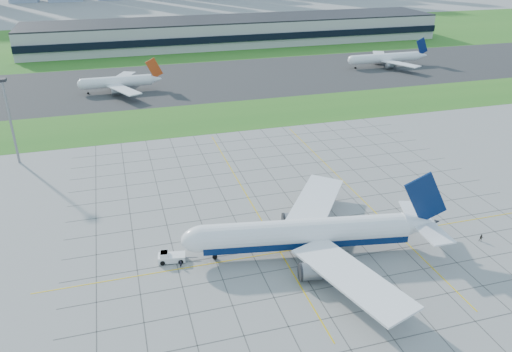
{
  "coord_description": "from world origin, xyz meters",
  "views": [
    {
      "loc": [
        -40.16,
        -86.56,
        60.78
      ],
      "look_at": [
        -8.46,
        21.83,
        7.0
      ],
      "focal_mm": 35.0,
      "sensor_mm": 36.0,
      "label": 1
    }
  ],
  "objects_px": {
    "pushback_tug": "(170,257)",
    "crew_near": "(181,264)",
    "light_mast": "(8,111)",
    "airliner": "(307,233)",
    "crew_far": "(481,238)",
    "distant_jet_1": "(119,82)",
    "distant_jet_2": "(386,58)"
  },
  "relations": [
    {
      "from": "pushback_tug",
      "to": "crew_near",
      "type": "relative_size",
      "value": 5.0
    },
    {
      "from": "light_mast",
      "to": "airliner",
      "type": "height_order",
      "value": "light_mast"
    },
    {
      "from": "crew_far",
      "to": "distant_jet_1",
      "type": "xyz_separation_m",
      "value": [
        -71.69,
        146.17,
        3.63
      ]
    },
    {
      "from": "crew_near",
      "to": "distant_jet_1",
      "type": "relative_size",
      "value": 0.04
    },
    {
      "from": "crew_near",
      "to": "crew_far",
      "type": "bearing_deg",
      "value": -46.03
    },
    {
      "from": "airliner",
      "to": "distant_jet_2",
      "type": "bearing_deg",
      "value": 64.89
    },
    {
      "from": "crew_far",
      "to": "distant_jet_1",
      "type": "height_order",
      "value": "distant_jet_1"
    },
    {
      "from": "distant_jet_1",
      "to": "crew_far",
      "type": "bearing_deg",
      "value": -63.87
    },
    {
      "from": "airliner",
      "to": "distant_jet_1",
      "type": "distance_m",
      "value": 143.31
    },
    {
      "from": "crew_far",
      "to": "distant_jet_2",
      "type": "relative_size",
      "value": 0.04
    },
    {
      "from": "light_mast",
      "to": "distant_jet_1",
      "type": "distance_m",
      "value": 78.62
    },
    {
      "from": "light_mast",
      "to": "pushback_tug",
      "type": "relative_size",
      "value": 3.08
    },
    {
      "from": "light_mast",
      "to": "distant_jet_2",
      "type": "relative_size",
      "value": 0.58
    },
    {
      "from": "light_mast",
      "to": "crew_near",
      "type": "distance_m",
      "value": 78.48
    },
    {
      "from": "light_mast",
      "to": "crew_near",
      "type": "xyz_separation_m",
      "value": [
        38.7,
        -66.53,
        -15.35
      ]
    },
    {
      "from": "pushback_tug",
      "to": "airliner",
      "type": "bearing_deg",
      "value": -0.7
    },
    {
      "from": "light_mast",
      "to": "airliner",
      "type": "bearing_deg",
      "value": -46.53
    },
    {
      "from": "pushback_tug",
      "to": "light_mast",
      "type": "bearing_deg",
      "value": 129.7
    },
    {
      "from": "light_mast",
      "to": "airliner",
      "type": "distance_m",
      "value": 95.57
    },
    {
      "from": "distant_jet_1",
      "to": "distant_jet_2",
      "type": "bearing_deg",
      "value": 4.26
    },
    {
      "from": "pushback_tug",
      "to": "distant_jet_2",
      "type": "xyz_separation_m",
      "value": [
        131.98,
        144.52,
        3.47
      ]
    },
    {
      "from": "pushback_tug",
      "to": "distant_jet_1",
      "type": "xyz_separation_m",
      "value": [
        -4.47,
        134.36,
        3.47
      ]
    },
    {
      "from": "pushback_tug",
      "to": "crew_far",
      "type": "xyz_separation_m",
      "value": [
        67.23,
        -11.81,
        -0.16
      ]
    },
    {
      "from": "airliner",
      "to": "distant_jet_2",
      "type": "relative_size",
      "value": 1.29
    },
    {
      "from": "pushback_tug",
      "to": "crew_near",
      "type": "bearing_deg",
      "value": -48.46
    },
    {
      "from": "airliner",
      "to": "distant_jet_1",
      "type": "height_order",
      "value": "airliner"
    },
    {
      "from": "distant_jet_2",
      "to": "crew_far",
      "type": "bearing_deg",
      "value": -112.5
    },
    {
      "from": "pushback_tug",
      "to": "crew_far",
      "type": "height_order",
      "value": "pushback_tug"
    },
    {
      "from": "airliner",
      "to": "crew_near",
      "type": "distance_m",
      "value": 26.99
    },
    {
      "from": "crew_far",
      "to": "light_mast",
      "type": "bearing_deg",
      "value": 179.73
    },
    {
      "from": "distant_jet_2",
      "to": "pushback_tug",
      "type": "bearing_deg",
      "value": -132.4
    },
    {
      "from": "light_mast",
      "to": "crew_far",
      "type": "relative_size",
      "value": 14.91
    }
  ]
}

